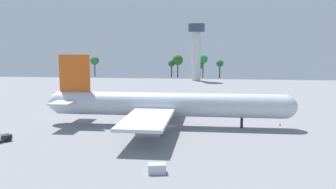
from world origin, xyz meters
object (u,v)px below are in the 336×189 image
cargo_loader (281,103)px  control_tower (196,46)px  safety_cone_nose (280,124)px  cargo_container_fore (157,168)px  cargo_airplane (167,105)px  fuel_truck (0,137)px

cargo_loader → control_tower: size_ratio=0.16×
cargo_loader → safety_cone_nose: bearing=-99.9°
cargo_container_fore → safety_cone_nose: bearing=55.8°
cargo_airplane → safety_cone_nose: 30.72m
cargo_airplane → safety_cone_nose: size_ratio=78.30×
safety_cone_nose → control_tower: control_tower is taller
cargo_loader → safety_cone_nose: 33.32m
cargo_airplane → control_tower: 122.73m
safety_cone_nose → control_tower: size_ratio=0.03×
cargo_loader → control_tower: control_tower is taller
cargo_loader → cargo_container_fore: cargo_loader is taller
cargo_airplane → cargo_container_fore: (2.67, -36.52, -4.93)m
fuel_truck → safety_cone_nose: 69.47m
cargo_airplane → fuel_truck: size_ratio=14.80×
fuel_truck → safety_cone_nose: size_ratio=5.29×
fuel_truck → control_tower: control_tower is taller
cargo_loader → control_tower: (-33.32, 85.25, 19.18)m
cargo_container_fore → safety_cone_nose: (27.35, 40.30, -0.40)m
cargo_airplane → fuel_truck: (-35.09, -20.42, -4.65)m
fuel_truck → safety_cone_nose: bearing=20.4°
cargo_airplane → cargo_container_fore: size_ratio=19.37×
control_tower → cargo_container_fore: bearing=-89.9°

